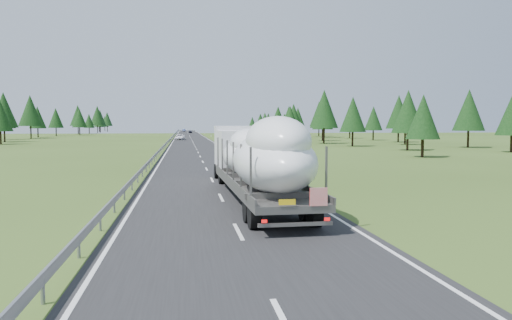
{
  "coord_description": "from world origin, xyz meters",
  "views": [
    {
      "loc": [
        -2.04,
        -27.83,
        4.15
      ],
      "look_at": [
        1.77,
        -1.52,
        2.23
      ],
      "focal_mm": 35.0,
      "sensor_mm": 36.0,
      "label": 1
    }
  ],
  "objects": [
    {
      "name": "distant_car_blue",
      "position": [
        -1.96,
        252.36,
        0.73
      ],
      "size": [
        1.9,
        4.51,
        1.45
      ],
      "primitive_type": "imported",
      "rotation": [
        0.0,
        0.0,
        0.08
      ],
      "color": "navy",
      "rests_on": "ground"
    },
    {
      "name": "guardrail",
      "position": [
        -5.3,
        99.94,
        0.6
      ],
      "size": [
        0.1,
        400.0,
        0.76
      ],
      "color": "slate",
      "rests_on": "ground"
    },
    {
      "name": "highway_sign",
      "position": [
        7.2,
        80.0,
        1.81
      ],
      "size": [
        0.08,
        0.9,
        2.6
      ],
      "color": "slate",
      "rests_on": "ground"
    },
    {
      "name": "tree_line_left",
      "position": [
        -44.2,
        122.56,
        6.86
      ],
      "size": [
        14.96,
        308.07,
        12.46
      ],
      "color": "black",
      "rests_on": "ground"
    },
    {
      "name": "ground",
      "position": [
        0.0,
        0.0,
        0.0
      ],
      "size": [
        400.0,
        400.0,
        0.0
      ],
      "primitive_type": "plane",
      "color": "#334B19",
      "rests_on": "ground"
    },
    {
      "name": "distant_van",
      "position": [
        -2.99,
        104.36,
        0.75
      ],
      "size": [
        2.62,
        5.44,
        1.49
      ],
      "primitive_type": "imported",
      "rotation": [
        0.0,
        0.0,
        -0.03
      ],
      "color": "white",
      "rests_on": "ground"
    },
    {
      "name": "boat_truck",
      "position": [
        1.77,
        -1.03,
        2.41
      ],
      "size": [
        3.66,
        21.83,
        4.49
      ],
      "color": "silver",
      "rests_on": "ground"
    },
    {
      "name": "tree_line_right",
      "position": [
        39.3,
        112.27,
        6.62
      ],
      "size": [
        27.01,
        308.76,
        12.55
      ],
      "color": "black",
      "rests_on": "ground"
    },
    {
      "name": "distant_car_dark",
      "position": [
        0.9,
        201.74,
        0.64
      ],
      "size": [
        1.69,
        3.82,
        1.28
      ],
      "primitive_type": "imported",
      "rotation": [
        0.0,
        0.0,
        0.05
      ],
      "color": "black",
      "rests_on": "ground"
    },
    {
      "name": "marker_posts",
      "position": [
        6.5,
        155.0,
        0.54
      ],
      "size": [
        0.13,
        350.08,
        1.0
      ],
      "color": "silver",
      "rests_on": "ground"
    },
    {
      "name": "road_surface",
      "position": [
        0.0,
        100.0,
        0.01
      ],
      "size": [
        10.0,
        400.0,
        0.02
      ],
      "primitive_type": "cube",
      "color": "black",
      "rests_on": "ground"
    }
  ]
}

